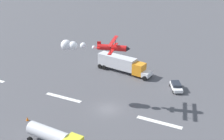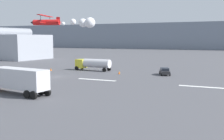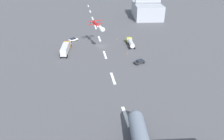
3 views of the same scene
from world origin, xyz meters
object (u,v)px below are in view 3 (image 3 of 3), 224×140
followme_car_yellow (73,39)px  traffic_cone_near (117,39)px  traffic_cone_far (127,53)px  stunt_biplane_red (99,27)px  airport_staff_sedan (140,62)px  fuel_tanker_truck (131,42)px  semi_truck_orange (66,48)px

followme_car_yellow → traffic_cone_near: 21.99m
traffic_cone_near → traffic_cone_far: bearing=2.9°
stunt_biplane_red → airport_staff_sedan: 22.78m
airport_staff_sedan → traffic_cone_near: bearing=-172.6°
fuel_tanker_truck → traffic_cone_near: fuel_tanker_truck is taller
stunt_biplane_red → airport_staff_sedan: size_ratio=2.70×
fuel_tanker_truck → stunt_biplane_red: bearing=-77.9°
semi_truck_orange → traffic_cone_far: (5.92, 26.10, -1.74)m
traffic_cone_far → followme_car_yellow: bearing=-130.8°
followme_car_yellow → traffic_cone_far: bearing=49.2°
airport_staff_sedan → traffic_cone_far: 10.00m
fuel_tanker_truck → traffic_cone_near: 10.35m
semi_truck_orange → traffic_cone_near: semi_truck_orange is taller
airport_staff_sedan → semi_truck_orange: bearing=-118.4°
traffic_cone_near → traffic_cone_far: (17.80, 0.90, 0.00)m
traffic_cone_far → stunt_biplane_red: bearing=-116.0°
stunt_biplane_red → fuel_tanker_truck: bearing=102.1°
followme_car_yellow → airport_staff_sedan: same height
stunt_biplane_red → traffic_cone_far: 16.26m
traffic_cone_near → fuel_tanker_truck: bearing=26.2°
semi_truck_orange → airport_staff_sedan: semi_truck_orange is taller
traffic_cone_far → semi_truck_orange: bearing=-102.8°
fuel_tanker_truck → followme_car_yellow: (-11.10, -26.43, -0.93)m
stunt_biplane_red → traffic_cone_near: stunt_biplane_red is taller
semi_truck_orange → traffic_cone_far: size_ratio=18.23×
semi_truck_orange → airport_staff_sedan: (15.55, 28.77, -1.30)m
followme_car_yellow → semi_truck_orange: bearing=-13.5°
fuel_tanker_truck → traffic_cone_far: size_ratio=12.46×
fuel_tanker_truck → traffic_cone_far: (8.59, -3.63, -1.37)m
semi_truck_orange → fuel_tanker_truck: 29.85m
stunt_biplane_red → followme_car_yellow: size_ratio=2.63×
semi_truck_orange → followme_car_yellow: 14.22m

